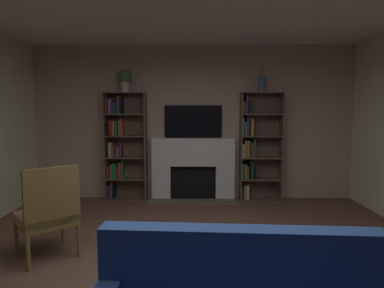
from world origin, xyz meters
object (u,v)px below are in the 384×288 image
Objects in this scene: bookshelf_right at (255,147)px; potted_plant at (125,79)px; fireplace at (193,167)px; armchair at (48,212)px; coffee_table at (227,268)px; tv at (193,122)px; vase_with_flowers at (262,83)px; bookshelf_left at (122,146)px.

potted_plant is (-2.31, -0.04, 1.22)m from bookshelf_right.
armchair is (-1.54, -2.45, -0.08)m from fireplace.
bookshelf_right reaches higher than coffee_table.
fireplace is 1.54× the size of tv.
vase_with_flowers is 0.44× the size of armchair.
potted_plant reaches higher than bookshelf_right.
potted_plant is 4.08m from coffee_table.
fireplace is at bearing 57.76° from armchair.
potted_plant is at bearing 114.29° from coffee_table.
bookshelf_left is 1.19m from potted_plant.
bookshelf_left is 2.50m from armchair.
vase_with_flowers is at bearing -5.62° from tv.
vase_with_flowers is (2.41, 0.00, -0.08)m from potted_plant.
fireplace is 1.17m from bookshelf_right.
tv is at bearing 175.75° from bookshelf_right.
potted_plant is 0.39× the size of armchair.
bookshelf_left is 2.39m from bookshelf_right.
bookshelf_left reaches higher than tv.
potted_plant reaches higher than bookshelf_left.
tv is at bearing 5.70° from potted_plant.
tv reaches higher than coffee_table.
vase_with_flowers is (0.09, -0.04, 1.14)m from bookshelf_right.
potted_plant is at bearing -179.96° from vase_with_flowers.
bookshelf_right is at bearing -0.50° from fireplace.
bookshelf_right reaches higher than armchair.
tv is 3.62m from coffee_table.
armchair is at bearing -137.45° from bookshelf_right.
armchair is at bearing -98.06° from potted_plant.
potted_plant is 0.89× the size of vase_with_flowers.
potted_plant is (-1.20, -0.05, 1.58)m from fireplace.
bookshelf_right is 3.51m from coffee_table.
potted_plant is at bearing 81.94° from armchair.
armchair is at bearing -138.85° from vase_with_flowers.
bookshelf_left is at bearing 152.42° from potted_plant.
vase_with_flowers is (1.20, -0.12, 0.68)m from tv.
potted_plant reaches higher than tv.
coffee_table is (0.30, -3.37, -0.23)m from fireplace.
tv reaches higher than armchair.
bookshelf_right is (1.11, -0.01, 0.37)m from fireplace.
fireplace reaches higher than coffee_table.
potted_plant reaches higher than coffee_table.
tv is 3.09m from armchair.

